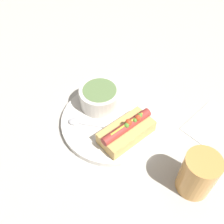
# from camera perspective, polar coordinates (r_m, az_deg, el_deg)

# --- Properties ---
(ground_plane) EXTENTS (4.00, 4.00, 0.00)m
(ground_plane) POSITION_cam_1_polar(r_m,az_deg,el_deg) (0.74, -0.00, -2.32)
(ground_plane) COLOR #BCB7AD
(dinner_plate) EXTENTS (0.28, 0.28, 0.02)m
(dinner_plate) POSITION_cam_1_polar(r_m,az_deg,el_deg) (0.73, -0.00, -1.91)
(dinner_plate) COLOR white
(dinner_plate) RESTS_ON ground_plane
(hot_dog) EXTENTS (0.16, 0.11, 0.06)m
(hot_dog) POSITION_cam_1_polar(r_m,az_deg,el_deg) (0.67, 3.22, -4.09)
(hot_dog) COLOR #DBAD60
(hot_dog) RESTS_ON dinner_plate
(soup_bowl) EXTENTS (0.11, 0.11, 0.06)m
(soup_bowl) POSITION_cam_1_polar(r_m,az_deg,el_deg) (0.74, -2.65, 3.42)
(soup_bowl) COLOR silver
(soup_bowl) RESTS_ON dinner_plate
(spoon) EXTENTS (0.14, 0.10, 0.01)m
(spoon) POSITION_cam_1_polar(r_m,az_deg,el_deg) (0.71, -6.26, -2.43)
(spoon) COLOR #B7B7BC
(spoon) RESTS_ON dinner_plate
(drinking_glass) EXTENTS (0.08, 0.08, 0.11)m
(drinking_glass) POSITION_cam_1_polar(r_m,az_deg,el_deg) (0.62, 18.20, -12.75)
(drinking_glass) COLOR #D8994C
(drinking_glass) RESTS_ON ground_plane
(napkin) EXTENTS (0.17, 0.13, 0.01)m
(napkin) POSITION_cam_1_polar(r_m,az_deg,el_deg) (0.78, 20.10, -2.15)
(napkin) COLOR white
(napkin) RESTS_ON ground_plane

